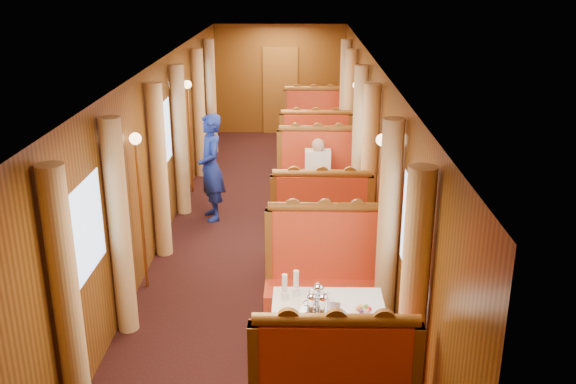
{
  "coord_description": "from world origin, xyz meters",
  "views": [
    {
      "loc": [
        0.48,
        -8.77,
        3.74
      ],
      "look_at": [
        0.33,
        -1.19,
        1.05
      ],
      "focal_mm": 40.0,
      "sensor_mm": 36.0,
      "label": 1
    }
  ],
  "objects_px": {
    "table_near": "(328,340)",
    "banquette_mid_aft": "(317,183)",
    "steward": "(211,167)",
    "table_mid": "(319,208)",
    "banquette_far_fwd": "(315,157)",
    "banquette_near_aft": "(324,285)",
    "teapot_left": "(312,303)",
    "rose_vase_mid": "(322,172)",
    "banquette_mid_fwd": "(321,233)",
    "fruit_plate": "(364,310)",
    "table_far": "(314,145)",
    "rose_vase_far": "(314,117)",
    "banquette_far_aft": "(313,130)",
    "passenger": "(318,168)",
    "teapot_back": "(318,295)",
    "tea_tray": "(320,308)",
    "teapot_right": "(323,305)"
  },
  "relations": [
    {
      "from": "table_near",
      "to": "fruit_plate",
      "type": "xyz_separation_m",
      "value": [
        0.32,
        -0.12,
        0.39
      ]
    },
    {
      "from": "table_mid",
      "to": "banquette_mid_fwd",
      "type": "relative_size",
      "value": 0.78
    },
    {
      "from": "banquette_mid_fwd",
      "to": "teapot_left",
      "type": "height_order",
      "value": "banquette_mid_fwd"
    },
    {
      "from": "table_mid",
      "to": "rose_vase_far",
      "type": "relative_size",
      "value": 2.92
    },
    {
      "from": "table_near",
      "to": "steward",
      "type": "height_order",
      "value": "steward"
    },
    {
      "from": "teapot_right",
      "to": "teapot_back",
      "type": "xyz_separation_m",
      "value": [
        -0.04,
        0.18,
        0.0
      ]
    },
    {
      "from": "banquette_near_aft",
      "to": "teapot_left",
      "type": "bearing_deg",
      "value": -98.25
    },
    {
      "from": "banquette_near_aft",
      "to": "banquette_mid_aft",
      "type": "distance_m",
      "value": 3.5
    },
    {
      "from": "banquette_far_fwd",
      "to": "rose_vase_far",
      "type": "xyz_separation_m",
      "value": [
        -0.02,
        1.05,
        0.5
      ]
    },
    {
      "from": "banquette_near_aft",
      "to": "teapot_right",
      "type": "xyz_separation_m",
      "value": [
        -0.06,
        -1.12,
        0.39
      ]
    },
    {
      "from": "passenger",
      "to": "banquette_near_aft",
      "type": "bearing_deg",
      "value": -90.0
    },
    {
      "from": "passenger",
      "to": "tea_tray",
      "type": "bearing_deg",
      "value": -91.01
    },
    {
      "from": "fruit_plate",
      "to": "rose_vase_mid",
      "type": "bearing_deg",
      "value": 94.44
    },
    {
      "from": "table_near",
      "to": "teapot_back",
      "type": "bearing_deg",
      "value": 142.69
    },
    {
      "from": "table_mid",
      "to": "banquette_far_fwd",
      "type": "relative_size",
      "value": 0.78
    },
    {
      "from": "table_mid",
      "to": "banquette_far_aft",
      "type": "distance_m",
      "value": 4.51
    },
    {
      "from": "teapot_left",
      "to": "rose_vase_mid",
      "type": "bearing_deg",
      "value": 63.91
    },
    {
      "from": "table_near",
      "to": "banquette_far_aft",
      "type": "height_order",
      "value": "banquette_far_aft"
    },
    {
      "from": "table_far",
      "to": "banquette_far_fwd",
      "type": "xyz_separation_m",
      "value": [
        0.0,
        -1.01,
        0.05
      ]
    },
    {
      "from": "fruit_plate",
      "to": "rose_vase_mid",
      "type": "distance_m",
      "value": 3.65
    },
    {
      "from": "rose_vase_mid",
      "to": "steward",
      "type": "distance_m",
      "value": 1.75
    },
    {
      "from": "rose_vase_mid",
      "to": "passenger",
      "type": "relative_size",
      "value": 0.47
    },
    {
      "from": "banquette_near_aft",
      "to": "tea_tray",
      "type": "bearing_deg",
      "value": -94.09
    },
    {
      "from": "steward",
      "to": "banquette_far_fwd",
      "type": "bearing_deg",
      "value": 120.17
    },
    {
      "from": "table_near",
      "to": "fruit_plate",
      "type": "height_order",
      "value": "fruit_plate"
    },
    {
      "from": "table_near",
      "to": "banquette_mid_aft",
      "type": "relative_size",
      "value": 0.78
    },
    {
      "from": "banquette_far_aft",
      "to": "teapot_back",
      "type": "distance_m",
      "value": 7.95
    },
    {
      "from": "banquette_near_aft",
      "to": "fruit_plate",
      "type": "relative_size",
      "value": 6.49
    },
    {
      "from": "banquette_mid_fwd",
      "to": "teapot_back",
      "type": "height_order",
      "value": "banquette_mid_fwd"
    },
    {
      "from": "table_near",
      "to": "rose_vase_far",
      "type": "height_order",
      "value": "rose_vase_far"
    },
    {
      "from": "rose_vase_far",
      "to": "banquette_far_fwd",
      "type": "bearing_deg",
      "value": -88.95
    },
    {
      "from": "banquette_near_aft",
      "to": "passenger",
      "type": "bearing_deg",
      "value": 90.0
    },
    {
      "from": "table_mid",
      "to": "tea_tray",
      "type": "distance_m",
      "value": 3.58
    },
    {
      "from": "tea_tray",
      "to": "teapot_left",
      "type": "relative_size",
      "value": 2.19
    },
    {
      "from": "table_mid",
      "to": "banquette_far_aft",
      "type": "relative_size",
      "value": 0.78
    },
    {
      "from": "banquette_near_aft",
      "to": "banquette_far_fwd",
      "type": "height_order",
      "value": "same"
    },
    {
      "from": "table_mid",
      "to": "banquette_mid_fwd",
      "type": "distance_m",
      "value": 1.02
    },
    {
      "from": "table_near",
      "to": "table_mid",
      "type": "relative_size",
      "value": 1.0
    },
    {
      "from": "banquette_near_aft",
      "to": "table_far",
      "type": "relative_size",
      "value": 1.28
    },
    {
      "from": "banquette_near_aft",
      "to": "passenger",
      "type": "relative_size",
      "value": 1.76
    },
    {
      "from": "table_mid",
      "to": "passenger",
      "type": "height_order",
      "value": "passenger"
    },
    {
      "from": "table_mid",
      "to": "teapot_back",
      "type": "height_order",
      "value": "teapot_back"
    },
    {
      "from": "fruit_plate",
      "to": "steward",
      "type": "xyz_separation_m",
      "value": [
        -1.95,
        4.15,
        0.06
      ]
    },
    {
      "from": "fruit_plate",
      "to": "banquette_mid_fwd",
      "type": "bearing_deg",
      "value": 96.93
    },
    {
      "from": "banquette_far_fwd",
      "to": "rose_vase_far",
      "type": "distance_m",
      "value": 1.16
    },
    {
      "from": "table_far",
      "to": "rose_vase_far",
      "type": "bearing_deg",
      "value": 118.45
    },
    {
      "from": "rose_vase_mid",
      "to": "passenger",
      "type": "distance_m",
      "value": 0.81
    },
    {
      "from": "tea_tray",
      "to": "fruit_plate",
      "type": "distance_m",
      "value": 0.4
    },
    {
      "from": "table_mid",
      "to": "banquette_far_aft",
      "type": "height_order",
      "value": "banquette_far_aft"
    },
    {
      "from": "table_far",
      "to": "teapot_left",
      "type": "relative_size",
      "value": 6.77
    }
  ]
}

